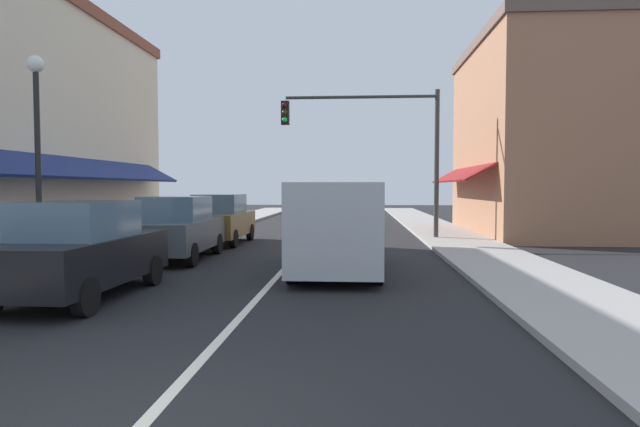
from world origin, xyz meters
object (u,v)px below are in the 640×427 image
at_px(parked_car_third_left, 220,219).
at_px(traffic_signal_mast_arm, 381,136).
at_px(street_lamp_left_near, 37,130).
at_px(parked_car_nearest_left, 80,250).
at_px(parked_car_second_left, 177,228).
at_px(van_in_lane, 338,224).

relative_size(parked_car_third_left, traffic_signal_mast_arm, 0.68).
relative_size(parked_car_third_left, street_lamp_left_near, 0.85).
height_order(parked_car_nearest_left, street_lamp_left_near, street_lamp_left_near).
relative_size(parked_car_second_left, parked_car_third_left, 1.01).
relative_size(parked_car_nearest_left, parked_car_third_left, 1.00).
height_order(parked_car_nearest_left, van_in_lane, van_in_lane).
relative_size(van_in_lane, street_lamp_left_near, 1.07).
distance_m(parked_car_third_left, traffic_signal_mast_arm, 6.81).
xyz_separation_m(parked_car_second_left, parked_car_third_left, (0.10, 4.33, 0.00)).
bearing_deg(van_in_lane, traffic_signal_mast_arm, 80.43).
bearing_deg(parked_car_second_left, van_in_lane, -23.47).
distance_m(parked_car_second_left, street_lamp_left_near, 4.54).
height_order(parked_car_nearest_left, traffic_signal_mast_arm, traffic_signal_mast_arm).
height_order(parked_car_second_left, traffic_signal_mast_arm, traffic_signal_mast_arm).
xyz_separation_m(parked_car_second_left, traffic_signal_mast_arm, (5.89, 6.14, 3.09)).
bearing_deg(parked_car_third_left, street_lamp_left_near, -104.23).
bearing_deg(parked_car_nearest_left, parked_car_second_left, 90.43).
bearing_deg(traffic_signal_mast_arm, parked_car_second_left, -133.78).
bearing_deg(parked_car_nearest_left, parked_car_third_left, 89.85).
relative_size(parked_car_nearest_left, van_in_lane, 0.79).
bearing_deg(parked_car_second_left, parked_car_third_left, 87.49).
xyz_separation_m(parked_car_nearest_left, parked_car_second_left, (-0.00, 5.22, 0.00)).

